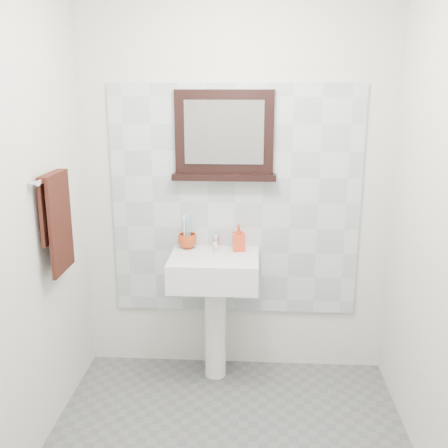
# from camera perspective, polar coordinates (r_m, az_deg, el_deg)

# --- Properties ---
(back_wall) EXTENTS (2.00, 0.01, 2.50)m
(back_wall) POSITION_cam_1_polar(r_m,az_deg,el_deg) (3.38, 1.22, 4.04)
(back_wall) COLOR silver
(back_wall) RESTS_ON ground
(front_wall) EXTENTS (2.00, 0.01, 2.50)m
(front_wall) POSITION_cam_1_polar(r_m,az_deg,el_deg) (1.29, -2.76, -14.76)
(front_wall) COLOR silver
(front_wall) RESTS_ON ground
(left_wall) EXTENTS (0.01, 2.20, 2.50)m
(left_wall) POSITION_cam_1_polar(r_m,az_deg,el_deg) (2.57, -22.72, -0.68)
(left_wall) COLOR silver
(left_wall) RESTS_ON ground
(splashback) EXTENTS (1.60, 0.02, 1.50)m
(splashback) POSITION_cam_1_polar(r_m,az_deg,el_deg) (3.39, 1.21, 2.34)
(splashback) COLOR silver
(splashback) RESTS_ON back_wall
(pedestal_sink) EXTENTS (0.55, 0.44, 0.96)m
(pedestal_sink) POSITION_cam_1_polar(r_m,az_deg,el_deg) (3.33, -1.04, -6.43)
(pedestal_sink) COLOR white
(pedestal_sink) RESTS_ON ground
(toothbrush_cup) EXTENTS (0.14, 0.14, 0.10)m
(toothbrush_cup) POSITION_cam_1_polar(r_m,az_deg,el_deg) (3.41, -4.00, -1.86)
(toothbrush_cup) COLOR #AD3C14
(toothbrush_cup) RESTS_ON pedestal_sink
(toothbrushes) EXTENTS (0.05, 0.04, 0.21)m
(toothbrushes) POSITION_cam_1_polar(r_m,az_deg,el_deg) (3.39, -4.07, -0.62)
(toothbrushes) COLOR white
(toothbrushes) RESTS_ON toothbrush_cup
(soap_dispenser) EXTENTS (0.09, 0.09, 0.17)m
(soap_dispenser) POSITION_cam_1_polar(r_m,az_deg,el_deg) (3.34, 1.60, -1.50)
(soap_dispenser) COLOR red
(soap_dispenser) RESTS_ON pedestal_sink
(framed_mirror) EXTENTS (0.65, 0.11, 0.55)m
(framed_mirror) POSITION_cam_1_polar(r_m,az_deg,el_deg) (3.30, 0.03, 9.39)
(framed_mirror) COLOR black
(framed_mirror) RESTS_ON back_wall
(towel_bar) EXTENTS (0.07, 0.40, 0.03)m
(towel_bar) POSITION_cam_1_polar(r_m,az_deg,el_deg) (2.93, -18.21, 4.93)
(towel_bar) COLOR silver
(towel_bar) RESTS_ON left_wall
(hand_towel) EXTENTS (0.06, 0.30, 0.55)m
(hand_towel) POSITION_cam_1_polar(r_m,az_deg,el_deg) (2.97, -17.75, 0.94)
(hand_towel) COLOR black
(hand_towel) RESTS_ON towel_bar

